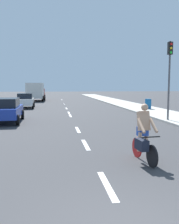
{
  "coord_description": "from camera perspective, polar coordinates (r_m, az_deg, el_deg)",
  "views": [
    {
      "loc": [
        -1.21,
        -3.27,
        2.36
      ],
      "look_at": [
        0.46,
        8.49,
        1.1
      ],
      "focal_mm": 39.55,
      "sensor_mm": 36.0,
      "label": 1
    }
  ],
  "objects": [
    {
      "name": "delivery_truck",
      "position": [
        39.6,
        -12.33,
        4.69
      ],
      "size": [
        2.79,
        6.29,
        2.8
      ],
      "rotation": [
        0.0,
        0.0,
        -0.02
      ],
      "color": "maroon",
      "rests_on": "ground"
    },
    {
      "name": "traffic_signal",
      "position": [
        16.93,
        18.03,
        9.99
      ],
      "size": [
        0.28,
        0.33,
        5.2
      ],
      "color": "#4C4C51",
      "rests_on": "ground"
    },
    {
      "name": "lane_stripe_6",
      "position": [
        25.98,
        -5.35,
        0.83
      ],
      "size": [
        0.16,
        1.8,
        0.01
      ],
      "primitive_type": "cube",
      "color": "white",
      "rests_on": "ground"
    },
    {
      "name": "lane_stripe_5",
      "position": [
        21.77,
        -4.82,
        -0.17
      ],
      "size": [
        0.16,
        1.8,
        0.01
      ],
      "primitive_type": "cube",
      "color": "white",
      "rests_on": "ground"
    },
    {
      "name": "trash_bin_far",
      "position": [
        24.59,
        13.39,
        1.85
      ],
      "size": [
        0.6,
        0.6,
        0.97
      ],
      "primitive_type": "cylinder",
      "color": "#14518C",
      "rests_on": "sidewalk_strip"
    },
    {
      "name": "sidewalk_strip",
      "position": [
        26.84,
        11.04,
        1.05
      ],
      "size": [
        3.6,
        80.0,
        0.14
      ],
      "primitive_type": "cube",
      "color": "#B2ADA3",
      "rests_on": "ground"
    },
    {
      "name": "parked_car_white",
      "position": [
        27.31,
        -14.61,
        2.67
      ],
      "size": [
        1.99,
        4.04,
        1.57
      ],
      "rotation": [
        0.0,
        0.0,
        0.05
      ],
      "color": "white",
      "rests_on": "ground"
    },
    {
      "name": "lane_stripe_4",
      "position": [
        19.64,
        -4.46,
        -0.85
      ],
      "size": [
        0.16,
        1.8,
        0.01
      ],
      "primitive_type": "cube",
      "color": "white",
      "rests_on": "ground"
    },
    {
      "name": "lane_stripe_7",
      "position": [
        32.24,
        -5.88,
        1.84
      ],
      "size": [
        0.16,
        1.8,
        0.01
      ],
      "primitive_type": "cube",
      "color": "white",
      "rests_on": "ground"
    },
    {
      "name": "lane_stripe_9",
      "position": [
        42.54,
        -6.41,
        2.85
      ],
      "size": [
        0.16,
        1.8,
        0.01
      ],
      "primitive_type": "cube",
      "color": "white",
      "rests_on": "ground"
    },
    {
      "name": "lane_stripe_1",
      "position": [
        6.15,
        4.06,
        -16.5
      ],
      "size": [
        0.16,
        1.8,
        0.01
      ],
      "primitive_type": "cube",
      "color": "white",
      "rests_on": "ground"
    },
    {
      "name": "cyclist",
      "position": [
        7.77,
        12.34,
        -5.44
      ],
      "size": [
        0.66,
        1.71,
        1.82
      ],
      "rotation": [
        0.0,
        0.0,
        3.24
      ],
      "color": "black",
      "rests_on": "ground"
    },
    {
      "name": "parked_car_blue",
      "position": [
        16.92,
        -18.82,
        0.58
      ],
      "size": [
        2.1,
        4.37,
        1.57
      ],
      "rotation": [
        0.0,
        0.0,
        0.03
      ],
      "color": "#1E389E",
      "rests_on": "ground"
    },
    {
      "name": "ground_plane",
      "position": [
        23.42,
        -5.05,
        0.25
      ],
      "size": [
        160.0,
        160.0,
        0.0
      ],
      "primitive_type": "plane",
      "color": "#38383A"
    },
    {
      "name": "lane_stripe_2",
      "position": [
        10.02,
        -0.91,
        -7.55
      ],
      "size": [
        0.16,
        1.8,
        0.01
      ],
      "primitive_type": "cube",
      "color": "white",
      "rests_on": "ground"
    },
    {
      "name": "lane_stripe_8",
      "position": [
        32.86,
        -5.92,
        1.92
      ],
      "size": [
        0.16,
        1.8,
        0.01
      ],
      "primitive_type": "cube",
      "color": "white",
      "rests_on": "ground"
    },
    {
      "name": "lane_stripe_3",
      "position": [
        13.35,
        -2.74,
        -4.12
      ],
      "size": [
        0.16,
        1.8,
        0.01
      ],
      "primitive_type": "cube",
      "color": "white",
      "rests_on": "ground"
    }
  ]
}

